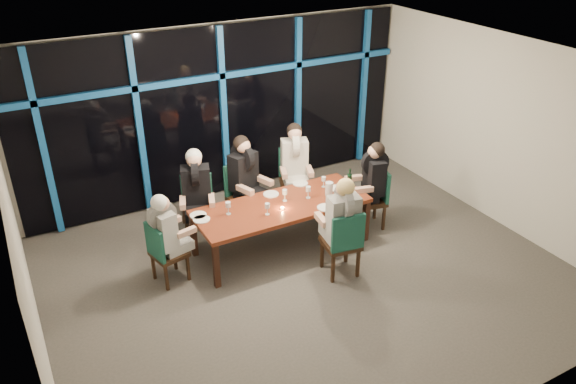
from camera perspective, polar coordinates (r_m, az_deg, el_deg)
name	(u,v)px	position (r m, az deg, el deg)	size (l,w,h in m)	color
room	(311,143)	(7.09, 2.33, 4.98)	(7.04, 7.00, 3.02)	#514C47
window_wall	(223,110)	(9.73, -6.61, 8.30)	(6.86, 0.43, 2.94)	black
dining_table	(282,208)	(8.31, -0.66, -1.68)	(2.60, 1.00, 0.75)	maroon
chair_far_left	(198,204)	(8.75, -9.15, -1.24)	(0.61, 0.61, 1.03)	black
chair_far_mid	(242,191)	(9.04, -4.70, 0.15)	(0.62, 0.62, 1.05)	black
chair_far_right	(294,175)	(9.52, 0.60, 1.72)	(0.62, 0.62, 1.04)	black
chair_end_left	(163,251)	(7.84, -12.56, -5.83)	(0.52, 0.52, 0.93)	black
chair_end_right	(375,195)	(9.06, 8.85, -0.28)	(0.56, 0.56, 1.00)	black
chair_near_mid	(344,241)	(7.79, 5.68, -4.96)	(0.55, 0.55, 1.03)	black
diner_far_left	(196,183)	(8.48, -9.34, 0.88)	(0.62, 0.70, 1.00)	black
diner_far_mid	(245,169)	(8.80, -4.41, 2.35)	(0.63, 0.72, 1.02)	black
diner_far_right	(295,155)	(9.27, 0.69, 3.76)	(0.63, 0.71, 1.02)	silver
diner_end_left	(166,225)	(7.67, -12.34, -3.32)	(0.62, 0.52, 0.91)	black
diner_end_right	(372,173)	(8.85, 8.53, 1.90)	(0.67, 0.57, 0.97)	black
diner_near_mid	(342,212)	(7.64, 5.54, -2.05)	(0.55, 0.68, 1.01)	black
plate_far_left	(198,215)	(8.09, -9.11, -2.34)	(0.24, 0.24, 0.01)	white
plate_far_mid	(271,194)	(8.55, -1.74, -0.22)	(0.24, 0.24, 0.01)	white
plate_far_right	(300,183)	(8.87, 1.25, 0.89)	(0.24, 0.24, 0.01)	white
plate_end_left	(202,219)	(7.98, -8.78, -2.76)	(0.24, 0.24, 0.01)	white
plate_end_right	(337,188)	(8.75, 5.02, 0.38)	(0.24, 0.24, 0.01)	white
plate_near_mid	(325,208)	(8.20, 3.81, -1.59)	(0.24, 0.24, 0.01)	white
wine_bottle	(349,181)	(8.70, 6.25, 1.08)	(0.08, 0.08, 0.34)	black
water_pitcher	(329,189)	(8.51, 4.19, 0.33)	(0.13, 0.12, 0.21)	silver
tea_light	(282,208)	(8.15, -0.58, -1.64)	(0.05, 0.05, 0.03)	#FFA04C
wine_glass_a	(267,206)	(7.96, -2.12, -1.48)	(0.07, 0.07, 0.18)	silver
wine_glass_b	(285,193)	(8.31, -0.33, -0.07)	(0.07, 0.07, 0.19)	silver
wine_glass_c	(308,190)	(8.39, 2.07, 0.23)	(0.07, 0.07, 0.19)	silver
wine_glass_d	(228,205)	(8.01, -6.11, -1.37)	(0.07, 0.07, 0.19)	white
wine_glass_e	(324,180)	(8.74, 3.65, 1.27)	(0.07, 0.07, 0.17)	silver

